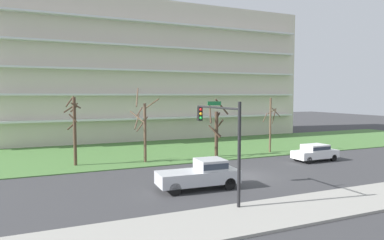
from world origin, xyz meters
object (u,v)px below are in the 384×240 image
Objects in this scene: pickup_silver_center_left at (201,174)px; traffic_signal_mast at (222,132)px; tree_center at (216,130)px; tree_left at (144,127)px; sedan_white_near_left at (315,152)px; tree_far_left at (74,128)px; tree_right at (271,124)px.

traffic_signal_mast is at bearing -85.40° from pickup_silver_center_left.
tree_center is 14.21m from traffic_signal_mast.
tree_left is 1.55× the size of sedan_white_near_left.
pickup_silver_center_left is 0.94× the size of traffic_signal_mast.
traffic_signal_mast is (7.13, -13.74, 0.69)m from tree_far_left.
tree_right reaches higher than sedan_white_near_left.
traffic_signal_mast is at bearing -135.07° from tree_right.
tree_center is at bearing -179.71° from tree_right.
tree_left is at bearing 178.97° from tree_center.
tree_left is 7.42m from tree_center.
tree_far_left is 1.12× the size of pickup_silver_center_left.
tree_far_left is at bearing 124.97° from pickup_silver_center_left.
tree_center is 1.00× the size of traffic_signal_mast.
tree_far_left is at bearing 117.41° from traffic_signal_mast.
tree_right is 18.05m from traffic_signal_mast.
tree_far_left is 1.38× the size of sedan_white_near_left.
tree_left is 1.17× the size of tree_right.
tree_right is 1.01× the size of traffic_signal_mast.
tree_center is 11.97m from pickup_silver_center_left.
tree_right is (19.89, -1.01, -0.20)m from tree_far_left.
tree_far_left reaches higher than tree_right.
tree_left is at bearing -22.39° from sedan_white_near_left.
sedan_white_near_left is (7.60, -5.50, -1.85)m from tree_center.
tree_left is at bearing -8.68° from tree_far_left.
tree_right is 1.32× the size of sedan_white_near_left.
pickup_silver_center_left is at bearing 92.07° from traffic_signal_mast.
pickup_silver_center_left is (-13.92, -4.51, 0.14)m from sedan_white_near_left.
tree_right reaches higher than tree_center.
sedan_white_near_left is at bearing -79.15° from tree_right.
tree_center is at bearing 63.88° from traffic_signal_mast.
tree_right is at bearing 40.52° from pickup_silver_center_left.
tree_left is 1.26× the size of pickup_silver_center_left.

